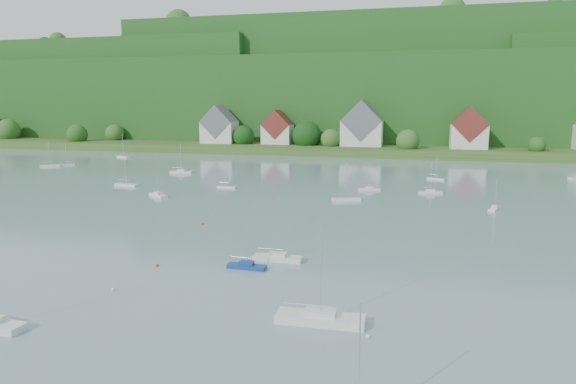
% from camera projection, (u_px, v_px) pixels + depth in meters
% --- Properties ---
extents(far_shore_strip, '(600.00, 60.00, 3.00)m').
position_uv_depth(far_shore_strip, '(353.00, 147.00, 213.60)').
color(far_shore_strip, '#304E1D').
rests_on(far_shore_strip, ground).
extents(forested_ridge, '(620.00, 181.22, 69.89)m').
position_uv_depth(forested_ridge, '(369.00, 97.00, 275.12)').
color(forested_ridge, '#164516').
rests_on(forested_ridge, ground).
extents(village_building_0, '(14.00, 10.40, 16.00)m').
position_uv_depth(village_building_0, '(219.00, 127.00, 212.93)').
color(village_building_0, silver).
rests_on(village_building_0, far_shore_strip).
extents(village_building_1, '(12.00, 9.36, 14.00)m').
position_uv_depth(village_building_1, '(278.00, 130.00, 208.99)').
color(village_building_1, silver).
rests_on(village_building_1, far_shore_strip).
extents(village_building_2, '(16.00, 11.44, 18.00)m').
position_uv_depth(village_building_2, '(362.00, 127.00, 199.38)').
color(village_building_2, silver).
rests_on(village_building_2, far_shore_strip).
extents(village_building_3, '(13.00, 10.40, 15.50)m').
position_uv_depth(village_building_3, '(469.00, 131.00, 188.05)').
color(village_building_3, silver).
rests_on(village_building_3, far_shore_strip).
extents(near_sailboat_1, '(4.97, 1.57, 6.64)m').
position_uv_depth(near_sailboat_1, '(247.00, 265.00, 62.74)').
color(near_sailboat_1, navy).
rests_on(near_sailboat_1, ground).
extents(near_sailboat_3, '(6.47, 1.87, 8.72)m').
position_uv_depth(near_sailboat_3, '(278.00, 257.00, 65.81)').
color(near_sailboat_3, silver).
rests_on(near_sailboat_3, ground).
extents(near_sailboat_4, '(8.41, 2.60, 11.26)m').
position_uv_depth(near_sailboat_4, '(320.00, 318.00, 47.27)').
color(near_sailboat_4, silver).
rests_on(near_sailboat_4, ground).
extents(mooring_buoy_0, '(0.41, 0.41, 0.41)m').
position_uv_depth(mooring_buoy_0, '(157.00, 266.00, 63.66)').
color(mooring_buoy_0, '#F33600').
rests_on(mooring_buoy_0, ground).
extents(mooring_buoy_1, '(0.38, 0.38, 0.38)m').
position_uv_depth(mooring_buoy_1, '(113.00, 290.00, 55.58)').
color(mooring_buoy_1, silver).
rests_on(mooring_buoy_1, ground).
extents(mooring_buoy_2, '(0.39, 0.39, 0.39)m').
position_uv_depth(mooring_buoy_2, '(266.00, 259.00, 66.45)').
color(mooring_buoy_2, '#F33600').
rests_on(mooring_buoy_2, ground).
extents(mooring_buoy_3, '(0.41, 0.41, 0.41)m').
position_uv_depth(mooring_buoy_3, '(203.00, 225.00, 85.15)').
color(mooring_buoy_3, '#F33600').
rests_on(mooring_buoy_3, ground).
extents(mooring_buoy_4, '(0.43, 0.43, 0.43)m').
position_uv_depth(mooring_buoy_4, '(368.00, 338.00, 44.42)').
color(mooring_buoy_4, silver).
rests_on(mooring_buoy_4, ground).
extents(far_sailboat_cluster, '(192.60, 71.59, 8.71)m').
position_uv_depth(far_sailboat_cluster, '(331.00, 179.00, 131.61)').
color(far_sailboat_cluster, silver).
rests_on(far_sailboat_cluster, ground).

